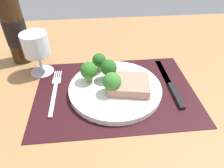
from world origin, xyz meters
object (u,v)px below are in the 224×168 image
object	(u,v)px
plate	(115,88)
steak	(129,84)
wine_bottle	(14,27)
fork	(55,91)
knife	(171,85)
wine_glass	(36,47)

from	to	relation	value
plate	steak	xyz separation A→B (cm)	(3.58, -1.08, 2.04)
plate	steak	bearing A→B (deg)	-16.78
plate	wine_bottle	size ratio (longest dim) A/B	0.83
fork	wine_bottle	distance (cm)	24.86
steak	wine_bottle	size ratio (longest dim) A/B	0.35
knife	wine_glass	bearing A→B (deg)	164.54
plate	wine_glass	size ratio (longest dim) A/B	1.97
wine_glass	steak	bearing A→B (deg)	-27.00
knife	wine_glass	xyz separation A→B (cm)	(-37.81, 11.30, 8.13)
wine_bottle	fork	bearing A→B (deg)	-55.84
steak	fork	xyz separation A→B (cm)	(-20.21, 2.50, -2.59)
steak	knife	world-z (taller)	steak
steak	wine_glass	distance (cm)	28.98
wine_bottle	steak	bearing A→B (deg)	-32.62
fork	steak	bearing A→B (deg)	-9.82
fork	wine_glass	world-z (taller)	wine_glass
wine_bottle	knife	bearing A→B (deg)	-23.16
plate	knife	world-z (taller)	plate
steak	wine_glass	size ratio (longest dim) A/B	0.83
plate	steak	size ratio (longest dim) A/B	2.36
plate	wine_bottle	bearing A→B (deg)	145.72
knife	wine_bottle	bearing A→B (deg)	158.02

